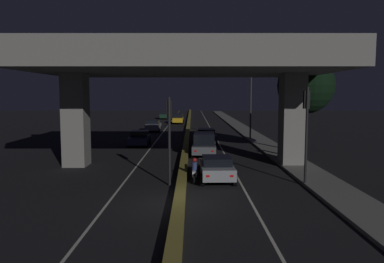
{
  "coord_description": "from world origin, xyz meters",
  "views": [
    {
      "loc": [
        0.55,
        -16.43,
        4.9
      ],
      "look_at": [
        0.68,
        19.86,
        1.32
      ],
      "focal_mm": 35.0,
      "sensor_mm": 36.0,
      "label": 1
    }
  ],
  "objects_px": {
    "car_dark_blue_third": "(204,136)",
    "car_silver_second_oncoming": "(152,126)",
    "traffic_light_left_of_median": "(168,125)",
    "car_taxi_yellow_third_oncoming": "(177,118)",
    "car_grey_second": "(203,144)",
    "motorcycle_white_filtering_near": "(193,171)",
    "car_dark_blue_lead_oncoming": "(138,138)",
    "street_lamp": "(246,95)",
    "traffic_light_right_of_median": "(305,119)",
    "car_silver_lead": "(215,168)",
    "pedestrian_on_sidewalk": "(290,146)",
    "car_dark_green_fourth_oncoming": "(163,115)"
  },
  "relations": [
    {
      "from": "traffic_light_left_of_median",
      "to": "car_taxi_yellow_third_oncoming",
      "type": "distance_m",
      "value": 43.17
    },
    {
      "from": "street_lamp",
      "to": "car_taxi_yellow_third_oncoming",
      "type": "distance_m",
      "value": 24.13
    },
    {
      "from": "car_grey_second",
      "to": "car_dark_blue_lead_oncoming",
      "type": "xyz_separation_m",
      "value": [
        -6.06,
        5.99,
        -0.26
      ]
    },
    {
      "from": "car_grey_second",
      "to": "car_silver_second_oncoming",
      "type": "bearing_deg",
      "value": 19.66
    },
    {
      "from": "motorcycle_white_filtering_near",
      "to": "pedestrian_on_sidewalk",
      "type": "bearing_deg",
      "value": -42.73
    },
    {
      "from": "car_dark_blue_third",
      "to": "motorcycle_white_filtering_near",
      "type": "distance_m",
      "value": 16.03
    },
    {
      "from": "traffic_light_left_of_median",
      "to": "car_silver_second_oncoming",
      "type": "bearing_deg",
      "value": 97.57
    },
    {
      "from": "traffic_light_left_of_median",
      "to": "street_lamp",
      "type": "bearing_deg",
      "value": 70.85
    },
    {
      "from": "traffic_light_left_of_median",
      "to": "car_dark_green_fourth_oncoming",
      "type": "distance_m",
      "value": 55.47
    },
    {
      "from": "car_silver_second_oncoming",
      "to": "car_grey_second",
      "type": "bearing_deg",
      "value": 17.68
    },
    {
      "from": "car_grey_second",
      "to": "motorcycle_white_filtering_near",
      "type": "relative_size",
      "value": 2.26
    },
    {
      "from": "traffic_light_right_of_median",
      "to": "pedestrian_on_sidewalk",
      "type": "distance_m",
      "value": 8.92
    },
    {
      "from": "pedestrian_on_sidewalk",
      "to": "car_silver_lead",
      "type": "bearing_deg",
      "value": -130.18
    },
    {
      "from": "car_dark_blue_third",
      "to": "car_silver_second_oncoming",
      "type": "height_order",
      "value": "car_dark_blue_third"
    },
    {
      "from": "pedestrian_on_sidewalk",
      "to": "traffic_light_left_of_median",
      "type": "bearing_deg",
      "value": -136.29
    },
    {
      "from": "street_lamp",
      "to": "motorcycle_white_filtering_near",
      "type": "relative_size",
      "value": 4.45
    },
    {
      "from": "car_dark_blue_third",
      "to": "pedestrian_on_sidewalk",
      "type": "bearing_deg",
      "value": -145.85
    },
    {
      "from": "street_lamp",
      "to": "car_dark_blue_third",
      "type": "bearing_deg",
      "value": -139.56
    },
    {
      "from": "car_silver_lead",
      "to": "motorcycle_white_filtering_near",
      "type": "height_order",
      "value": "car_silver_lead"
    },
    {
      "from": "car_dark_blue_third",
      "to": "motorcycle_white_filtering_near",
      "type": "bearing_deg",
      "value": 173.41
    },
    {
      "from": "traffic_light_right_of_median",
      "to": "car_dark_blue_lead_oncoming",
      "type": "height_order",
      "value": "traffic_light_right_of_median"
    },
    {
      "from": "traffic_light_left_of_median",
      "to": "motorcycle_white_filtering_near",
      "type": "bearing_deg",
      "value": 31.87
    },
    {
      "from": "car_silver_lead",
      "to": "motorcycle_white_filtering_near",
      "type": "bearing_deg",
      "value": 98.63
    },
    {
      "from": "car_grey_second",
      "to": "car_dark_blue_lead_oncoming",
      "type": "height_order",
      "value": "car_grey_second"
    },
    {
      "from": "car_dark_green_fourth_oncoming",
      "to": "motorcycle_white_filtering_near",
      "type": "bearing_deg",
      "value": 5.13
    },
    {
      "from": "car_dark_blue_third",
      "to": "car_silver_second_oncoming",
      "type": "bearing_deg",
      "value": 24.48
    },
    {
      "from": "car_grey_second",
      "to": "pedestrian_on_sidewalk",
      "type": "height_order",
      "value": "pedestrian_on_sidewalk"
    },
    {
      "from": "car_taxi_yellow_third_oncoming",
      "to": "car_dark_green_fourth_oncoming",
      "type": "bearing_deg",
      "value": -164.44
    },
    {
      "from": "car_silver_lead",
      "to": "car_dark_blue_lead_oncoming",
      "type": "xyz_separation_m",
      "value": [
        -6.46,
        14.77,
        -0.03
      ]
    },
    {
      "from": "traffic_light_left_of_median",
      "to": "motorcycle_white_filtering_near",
      "type": "distance_m",
      "value": 3.12
    },
    {
      "from": "street_lamp",
      "to": "car_silver_second_oncoming",
      "type": "relative_size",
      "value": 1.95
    },
    {
      "from": "traffic_light_left_of_median",
      "to": "traffic_light_right_of_median",
      "type": "xyz_separation_m",
      "value": [
        7.32,
        -0.01,
        0.35
      ]
    },
    {
      "from": "traffic_light_left_of_median",
      "to": "car_dark_blue_lead_oncoming",
      "type": "bearing_deg",
      "value": 103.71
    },
    {
      "from": "motorcycle_white_filtering_near",
      "to": "pedestrian_on_sidewalk",
      "type": "relative_size",
      "value": 1.08
    },
    {
      "from": "car_silver_second_oncoming",
      "to": "car_taxi_yellow_third_oncoming",
      "type": "height_order",
      "value": "car_taxi_yellow_third_oncoming"
    },
    {
      "from": "traffic_light_left_of_median",
      "to": "car_silver_second_oncoming",
      "type": "xyz_separation_m",
      "value": [
        -3.96,
        29.78,
        -2.48
      ]
    },
    {
      "from": "pedestrian_on_sidewalk",
      "to": "car_silver_second_oncoming",
      "type": "bearing_deg",
      "value": 120.8
    },
    {
      "from": "traffic_light_right_of_median",
      "to": "car_dark_blue_lead_oncoming",
      "type": "distance_m",
      "value": 19.62
    },
    {
      "from": "car_dark_green_fourth_oncoming",
      "to": "pedestrian_on_sidewalk",
      "type": "xyz_separation_m",
      "value": [
        13.12,
        -46.85,
        0.25
      ]
    },
    {
      "from": "car_dark_green_fourth_oncoming",
      "to": "car_dark_blue_lead_oncoming",
      "type": "bearing_deg",
      "value": -0.17
    },
    {
      "from": "traffic_light_left_of_median",
      "to": "motorcycle_white_filtering_near",
      "type": "xyz_separation_m",
      "value": [
        1.36,
        0.84,
        -2.68
      ]
    },
    {
      "from": "car_dark_blue_lead_oncoming",
      "to": "car_dark_green_fourth_oncoming",
      "type": "relative_size",
      "value": 1.09
    },
    {
      "from": "car_dark_blue_third",
      "to": "car_dark_green_fourth_oncoming",
      "type": "relative_size",
      "value": 1.17
    },
    {
      "from": "motorcycle_white_filtering_near",
      "to": "car_dark_blue_lead_oncoming",
      "type": "bearing_deg",
      "value": 20.99
    },
    {
      "from": "street_lamp",
      "to": "pedestrian_on_sidewalk",
      "type": "distance_m",
      "value": 13.07
    },
    {
      "from": "motorcycle_white_filtering_near",
      "to": "car_silver_second_oncoming",
      "type": "bearing_deg",
      "value": 12.2
    },
    {
      "from": "traffic_light_left_of_median",
      "to": "car_silver_second_oncoming",
      "type": "distance_m",
      "value": 30.14
    },
    {
      "from": "car_silver_lead",
      "to": "car_grey_second",
      "type": "relative_size",
      "value": 0.97
    },
    {
      "from": "car_dark_blue_third",
      "to": "pedestrian_on_sidewalk",
      "type": "height_order",
      "value": "pedestrian_on_sidewalk"
    },
    {
      "from": "traffic_light_left_of_median",
      "to": "traffic_light_right_of_median",
      "type": "bearing_deg",
      "value": -0.04
    }
  ]
}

